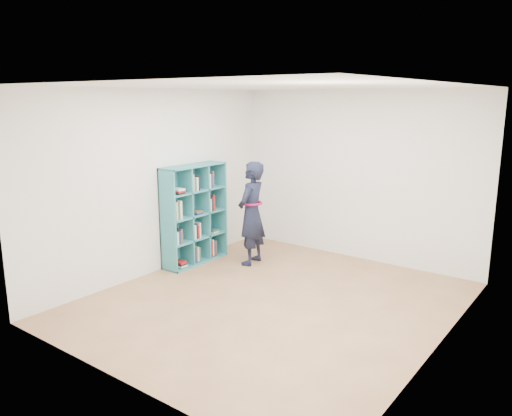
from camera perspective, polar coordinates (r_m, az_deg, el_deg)
The scene contains 9 objects.
floor at distance 6.29m, azimuth 1.81°, elevation -10.66°, with size 4.50×4.50×0.00m, color brown.
ceiling at distance 5.78m, azimuth 1.99°, elevation 13.77°, with size 4.50×4.50×0.00m, color white.
wall_left at distance 7.21m, azimuth -11.27°, elevation 2.90°, with size 0.02×4.50×2.60m, color white.
wall_right at distance 5.06m, azimuth 20.83°, elevation -1.72°, with size 0.02×4.50×2.60m, color white.
wall_back at distance 7.82m, azimuth 11.38°, elevation 3.64°, with size 4.00×0.02×2.60m, color white.
wall_front at distance 4.30m, azimuth -15.56°, elevation -3.77°, with size 4.00×0.02×2.60m, color white.
bookshelf at distance 7.60m, azimuth -7.21°, elevation -0.86°, with size 0.33×1.13×1.50m.
person at distance 7.45m, azimuth -0.51°, elevation -0.60°, with size 0.47×0.63×1.56m.
smartphone at distance 7.56m, azimuth -1.15°, elevation 0.38°, with size 0.03×0.10×0.12m.
Camera 1 is at (3.30, -4.75, 2.47)m, focal length 35.00 mm.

